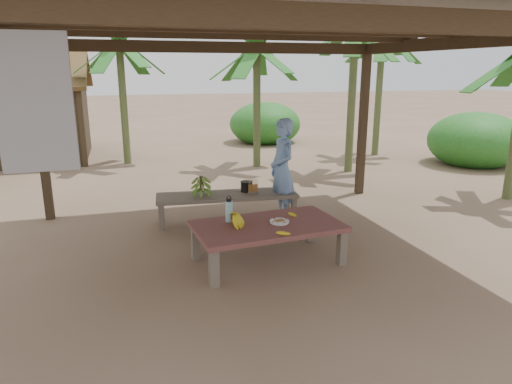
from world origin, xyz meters
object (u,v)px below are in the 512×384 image
object	(u,v)px
water_flask	(229,211)
cooking_pot	(247,187)
bench	(227,198)
work_table	(268,229)
woman	(282,170)
ripe_banana_bunch	(232,219)
plate	(279,222)

from	to	relation	value
water_flask	cooking_pot	distance (m)	1.64
bench	work_table	bearing A→B (deg)	-80.17
work_table	water_flask	size ratio (longest dim) A/B	5.57
woman	bench	bearing A→B (deg)	-99.82
water_flask	woman	world-z (taller)	woman
work_table	ripe_banana_bunch	distance (m)	0.47
work_table	woman	distance (m)	1.78
ripe_banana_bunch	woman	bearing A→B (deg)	51.98
ripe_banana_bunch	plate	size ratio (longest dim) A/B	1.20
ripe_banana_bunch	water_flask	world-z (taller)	water_flask
ripe_banana_bunch	plate	xyz separation A→B (m)	(0.59, -0.06, -0.07)
plate	woman	bearing A→B (deg)	69.24
ripe_banana_bunch	plate	world-z (taller)	ripe_banana_bunch
ripe_banana_bunch	cooking_pot	xyz separation A→B (m)	(0.65, 1.69, -0.06)
bench	woman	distance (m)	0.97
cooking_pot	bench	bearing A→B (deg)	-169.49
work_table	cooking_pot	bearing A→B (deg)	78.28
bench	ripe_banana_bunch	xyz separation A→B (m)	(-0.32, -1.63, 0.19)
plate	woman	xyz separation A→B (m)	(0.60, 1.58, 0.29)
woman	work_table	bearing A→B (deg)	-28.23
work_table	water_flask	xyz separation A→B (m)	(-0.43, 0.23, 0.21)
ripe_banana_bunch	woman	xyz separation A→B (m)	(1.19, 1.52, 0.22)
ripe_banana_bunch	woman	size ratio (longest dim) A/B	0.18
ripe_banana_bunch	cooking_pot	bearing A→B (deg)	68.89
water_flask	bench	bearing A→B (deg)	77.89
ripe_banana_bunch	water_flask	size ratio (longest dim) A/B	0.86
bench	ripe_banana_bunch	distance (m)	1.67
plate	water_flask	distance (m)	0.64
ripe_banana_bunch	plate	bearing A→B (deg)	-5.49
plate	water_flask	xyz separation A→B (m)	(-0.58, 0.24, 0.12)
work_table	ripe_banana_bunch	xyz separation A→B (m)	(-0.44, 0.05, 0.15)
work_table	bench	xyz separation A→B (m)	(-0.12, 1.68, -0.04)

